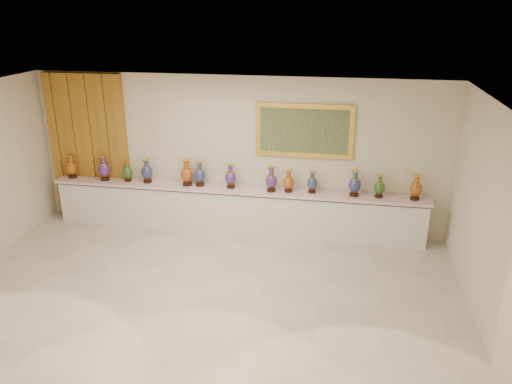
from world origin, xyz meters
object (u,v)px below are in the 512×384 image
at_px(counter, 235,210).
at_px(vase_2, 128,172).
at_px(vase_1, 104,169).
at_px(vase_0, 72,168).

height_order(counter, vase_2, vase_2).
bearing_deg(vase_2, vase_1, -176.42).
bearing_deg(vase_0, vase_2, 0.25).
distance_m(counter, vase_2, 2.27).
height_order(vase_0, vase_2, vase_0).
bearing_deg(vase_2, vase_0, -179.75).
xyz_separation_m(vase_1, vase_2, (0.48, 0.03, -0.05)).
distance_m(vase_1, vase_2, 0.48).
bearing_deg(vase_0, vase_1, -1.98).
xyz_separation_m(counter, vase_0, (-3.38, -0.00, 0.68)).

